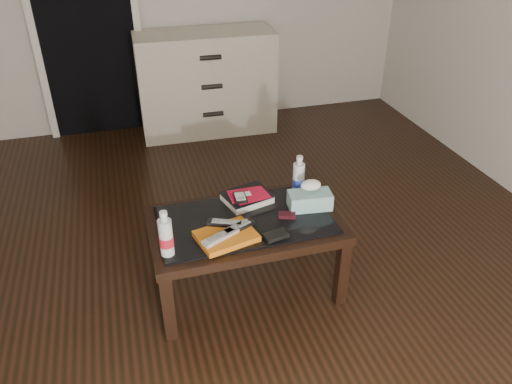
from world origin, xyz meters
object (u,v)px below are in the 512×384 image
textbook (247,198)px  tissue_box (310,200)px  water_bottle_left (166,233)px  water_bottle_right (299,175)px  dresser (206,83)px  coffee_table (245,229)px

textbook → tissue_box: size_ratio=1.09×
water_bottle_left → water_bottle_right: same height
water_bottle_right → water_bottle_left: bearing=-156.4°
dresser → textbook: dresser is taller
dresser → tissue_box: bearing=-85.1°
coffee_table → textbook: textbook is taller
coffee_table → water_bottle_right: bearing=25.0°
dresser → water_bottle_right: dresser is taller
dresser → water_bottle_left: bearing=-104.0°
water_bottle_right → tissue_box: water_bottle_right is taller
tissue_box → textbook: bearing=160.5°
dresser → textbook: 2.05m
coffee_table → water_bottle_left: size_ratio=4.20×
water_bottle_left → dresser: bearing=74.6°
water_bottle_right → tissue_box: size_ratio=1.03×
water_bottle_right → coffee_table: bearing=-155.0°
coffee_table → dresser: 2.22m
textbook → water_bottle_right: water_bottle_right is taller
dresser → coffee_table: bearing=-94.6°
textbook → coffee_table: bearing=-123.9°
dresser → tissue_box: size_ratio=5.27×
water_bottle_left → tissue_box: water_bottle_left is taller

